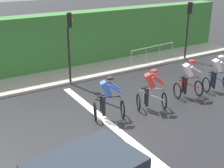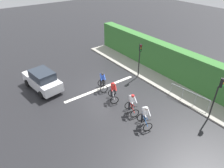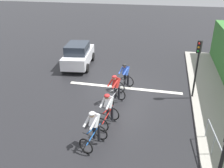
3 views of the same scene
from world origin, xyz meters
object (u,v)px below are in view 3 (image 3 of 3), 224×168
cyclist_second (108,110)px  pedestrian_railing_kerbside (218,150)px  cyclist_lead (94,129)px  traffic_light_far_junction (224,157)px  cyclist_mid (115,90)px  car_white (78,55)px  cyclist_fourth (125,77)px  traffic_light_near_crossing (197,61)px

cyclist_second → pedestrian_railing_kerbside: bearing=159.1°
cyclist_lead → traffic_light_far_junction: traffic_light_far_junction is taller
cyclist_second → cyclist_mid: bearing=-86.7°
cyclist_second → traffic_light_far_junction: (-4.02, 3.83, 1.43)m
cyclist_lead → car_white: size_ratio=0.39×
cyclist_second → cyclist_fourth: bearing=-91.2°
car_white → traffic_light_near_crossing: bearing=156.6°
cyclist_lead → traffic_light_far_junction: (-4.22, 2.28, 1.43)m
cyclist_lead → cyclist_second: size_ratio=1.00×
traffic_light_near_crossing → cyclist_lead: bearing=50.8°
cyclist_second → traffic_light_far_junction: traffic_light_far_junction is taller
cyclist_fourth → traffic_light_near_crossing: bearing=175.3°
cyclist_lead → traffic_light_far_junction: 5.01m
traffic_light_near_crossing → pedestrian_railing_kerbside: traffic_light_near_crossing is taller
cyclist_fourth → cyclist_mid: bearing=83.6°
cyclist_second → pedestrian_railing_kerbside: 4.77m
cyclist_fourth → car_white: car_white is taller
traffic_light_far_junction → pedestrian_railing_kerbside: size_ratio=1.02×
cyclist_second → traffic_light_far_junction: 5.73m
traffic_light_near_crossing → traffic_light_far_junction: bearing=90.3°
cyclist_lead → traffic_light_far_junction: size_ratio=0.50×
cyclist_mid → pedestrian_railing_kerbside: (-4.58, 3.79, -0.02)m
traffic_light_far_junction → pedestrian_railing_kerbside: 2.61m
cyclist_second → traffic_light_far_junction: size_ratio=0.50×
traffic_light_near_crossing → traffic_light_far_junction: (-0.04, 7.39, 0.00)m
cyclist_fourth → car_white: (4.09, -3.13, 0.08)m
traffic_light_near_crossing → pedestrian_railing_kerbside: bearing=95.2°
cyclist_mid → car_white: 6.28m
cyclist_second → pedestrian_railing_kerbside: size_ratio=0.51×
cyclist_lead → pedestrian_railing_kerbside: 4.66m
cyclist_second → car_white: size_ratio=0.39×
cyclist_lead → cyclist_second: same height
cyclist_fourth → traffic_light_near_crossing: (-3.90, 0.32, 1.43)m
cyclist_fourth → cyclist_lead: bearing=87.0°
cyclist_lead → cyclist_second: bearing=-97.4°
cyclist_fourth → traffic_light_far_junction: traffic_light_far_junction is taller
traffic_light_near_crossing → cyclist_fourth: bearing=-4.7°
cyclist_fourth → traffic_light_near_crossing: traffic_light_near_crossing is taller
cyclist_mid → traffic_light_far_junction: size_ratio=0.50×
cyclist_mid → cyclist_lead: bearing=88.7°
cyclist_second → cyclist_mid: (0.12, -2.09, 0.00)m
cyclist_fourth → traffic_light_far_junction: 8.78m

